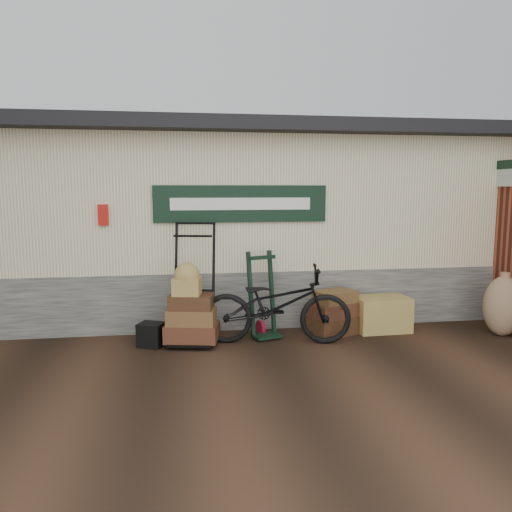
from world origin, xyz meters
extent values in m
plane|color=black|center=(0.00, 0.00, 0.00)|extent=(80.00, 80.00, 0.00)
cube|color=#4C4C47|center=(0.00, 2.75, 0.45)|extent=(14.00, 3.54, 0.90)
cube|color=#BDAB8A|center=(0.00, 2.75, 1.95)|extent=(14.00, 3.50, 2.10)
cube|color=black|center=(0.00, 2.60, 3.10)|extent=(14.40, 4.10, 0.20)
cube|color=black|center=(-0.30, 0.97, 1.95)|extent=(2.60, 0.06, 0.55)
cube|color=white|center=(-0.30, 0.94, 1.95)|extent=(2.10, 0.01, 0.18)
cube|color=#B1130C|center=(-2.30, 0.97, 1.80)|extent=(0.14, 0.10, 0.30)
cube|color=olive|center=(1.83, 0.64, 0.26)|extent=(0.83, 0.56, 0.53)
cube|color=black|center=(-1.64, 0.38, 0.16)|extent=(0.41, 0.39, 0.33)
imported|color=black|center=(0.10, 0.26, 0.61)|extent=(1.08, 2.20, 1.23)
ellipsoid|color=#916B4E|center=(3.50, 0.11, 0.45)|extent=(0.70, 0.64, 0.90)
camera|label=1|loc=(-1.20, -6.47, 2.17)|focal=35.00mm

